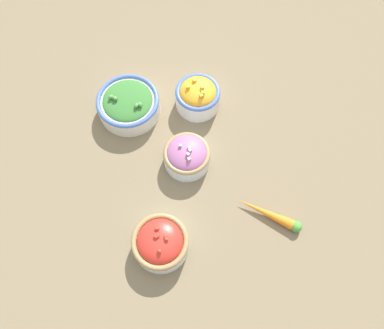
{
  "coord_description": "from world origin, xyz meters",
  "views": [
    {
      "loc": [
        -0.34,
        0.08,
        0.83
      ],
      "look_at": [
        0.0,
        0.0,
        0.03
      ],
      "focal_mm": 35.0,
      "sensor_mm": 36.0,
      "label": 1
    }
  ],
  "objects": [
    {
      "name": "ground_plane",
      "position": [
        0.0,
        0.0,
        0.0
      ],
      "size": [
        3.0,
        3.0,
        0.0
      ],
      "primitive_type": "plane",
      "color": "#75664C"
    },
    {
      "name": "bowl_broccoli",
      "position": [
        0.2,
        0.12,
        0.03
      ],
      "size": [
        0.16,
        0.16,
        0.07
      ],
      "color": "silver",
      "rests_on": "ground_plane"
    },
    {
      "name": "bowl_squash",
      "position": [
        0.18,
        -0.06,
        0.04
      ],
      "size": [
        0.11,
        0.11,
        0.08
      ],
      "color": "white",
      "rests_on": "ground_plane"
    },
    {
      "name": "bowl_cherry_tomatoes",
      "position": [
        -0.16,
        0.11,
        0.03
      ],
      "size": [
        0.12,
        0.12,
        0.07
      ],
      "color": "silver",
      "rests_on": "ground_plane"
    },
    {
      "name": "bowl_red_onion",
      "position": [
        0.02,
        0.01,
        0.03
      ],
      "size": [
        0.11,
        0.11,
        0.07
      ],
      "color": "silver",
      "rests_on": "ground_plane"
    },
    {
      "name": "loose_carrot",
      "position": [
        -0.16,
        -0.15,
        0.01
      ],
      "size": [
        0.11,
        0.13,
        0.03
      ],
      "rotation": [
        0.0,
        0.0,
        0.87
      ],
      "color": "orange",
      "rests_on": "ground_plane"
    }
  ]
}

